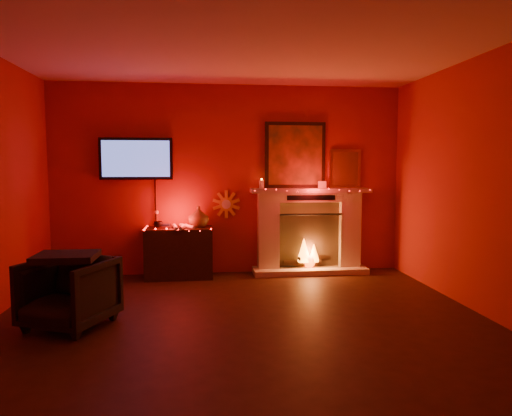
{
  "coord_description": "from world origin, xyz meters",
  "views": [
    {
      "loc": [
        -0.37,
        -4.07,
        1.54
      ],
      "look_at": [
        0.29,
        1.7,
        1.01
      ],
      "focal_mm": 32.0,
      "sensor_mm": 36.0,
      "label": 1
    }
  ],
  "objects_px": {
    "fireplace": "(309,223)",
    "armchair": "(69,293)",
    "sunburst_clock": "(226,204)",
    "tv": "(136,159)",
    "console_table": "(180,249)"
  },
  "relations": [
    {
      "from": "sunburst_clock",
      "to": "armchair",
      "type": "height_order",
      "value": "sunburst_clock"
    },
    {
      "from": "sunburst_clock",
      "to": "armchair",
      "type": "bearing_deg",
      "value": -127.57
    },
    {
      "from": "fireplace",
      "to": "armchair",
      "type": "height_order",
      "value": "fireplace"
    },
    {
      "from": "fireplace",
      "to": "armchair",
      "type": "bearing_deg",
      "value": -144.44
    },
    {
      "from": "tv",
      "to": "armchair",
      "type": "height_order",
      "value": "tv"
    },
    {
      "from": "fireplace",
      "to": "tv",
      "type": "xyz_separation_m",
      "value": [
        -2.44,
        0.06,
        0.92
      ]
    },
    {
      "from": "console_table",
      "to": "sunburst_clock",
      "type": "bearing_deg",
      "value": 18.61
    },
    {
      "from": "sunburst_clock",
      "to": "armchair",
      "type": "distance_m",
      "value": 2.73
    },
    {
      "from": "armchair",
      "to": "tv",
      "type": "bearing_deg",
      "value": 104.27
    },
    {
      "from": "tv",
      "to": "console_table",
      "type": "height_order",
      "value": "tv"
    },
    {
      "from": "console_table",
      "to": "armchair",
      "type": "relative_size",
      "value": 1.36
    },
    {
      "from": "tv",
      "to": "armchair",
      "type": "xyz_separation_m",
      "value": [
        -0.36,
        -2.07,
        -1.31
      ]
    },
    {
      "from": "console_table",
      "to": "armchair",
      "type": "xyz_separation_m",
      "value": [
        -0.96,
        -1.87,
        -0.06
      ]
    },
    {
      "from": "sunburst_clock",
      "to": "armchair",
      "type": "relative_size",
      "value": 0.55
    },
    {
      "from": "tv",
      "to": "armchair",
      "type": "bearing_deg",
      "value": -99.95
    }
  ]
}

